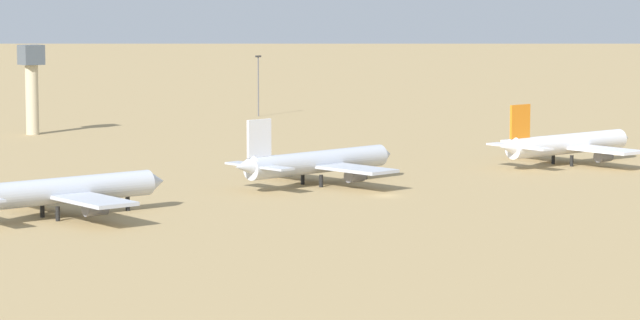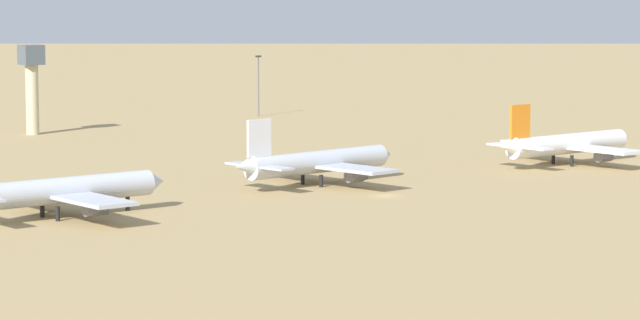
{
  "view_description": "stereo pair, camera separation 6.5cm",
  "coord_description": "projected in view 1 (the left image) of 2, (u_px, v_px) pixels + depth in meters",
  "views": [
    {
      "loc": [
        -155.95,
        -202.76,
        35.47
      ],
      "look_at": [
        -8.01,
        8.49,
        6.0
      ],
      "focal_mm": 83.31,
      "sensor_mm": 36.0,
      "label": 1
    },
    {
      "loc": [
        -155.89,
        -202.8,
        35.47
      ],
      "look_at": [
        -8.01,
        8.49,
        6.0
      ],
      "focal_mm": 83.31,
      "sensor_mm": 36.0,
      "label": 2
    }
  ],
  "objects": [
    {
      "name": "light_pole_west",
      "position": [
        258.0,
        82.0,
        420.05
      ],
      "size": [
        1.8,
        0.5,
        17.28
      ],
      "color": "#59595E",
      "rests_on": "ground"
    },
    {
      "name": "parked_jet_navy_1",
      "position": [
        56.0,
        191.0,
        231.74
      ],
      "size": [
        39.77,
        33.5,
        13.13
      ],
      "rotation": [
        0.0,
        0.0,
        0.07
      ],
      "color": "silver",
      "rests_on": "ground"
    },
    {
      "name": "parked_jet_orange_3",
      "position": [
        566.0,
        144.0,
        303.21
      ],
      "size": [
        39.59,
        33.4,
        13.07
      ],
      "rotation": [
        0.0,
        0.0,
        0.08
      ],
      "color": "white",
      "rests_on": "ground"
    },
    {
      "name": "control_tower",
      "position": [
        32.0,
        81.0,
        366.36
      ],
      "size": [
        5.2,
        5.2,
        22.21
      ],
      "color": "#C6B793",
      "rests_on": "ground"
    },
    {
      "name": "parked_jet_white_2",
      "position": [
        316.0,
        162.0,
        271.36
      ],
      "size": [
        39.21,
        33.34,
        12.97
      ],
      "rotation": [
        0.0,
        0.0,
        0.15
      ],
      "color": "silver",
      "rests_on": "ground"
    },
    {
      "name": "ground",
      "position": [
        386.0,
        196.0,
        257.91
      ],
      "size": [
        4000.0,
        4000.0,
        0.0
      ],
      "primitive_type": "plane",
      "color": "tan"
    }
  ]
}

